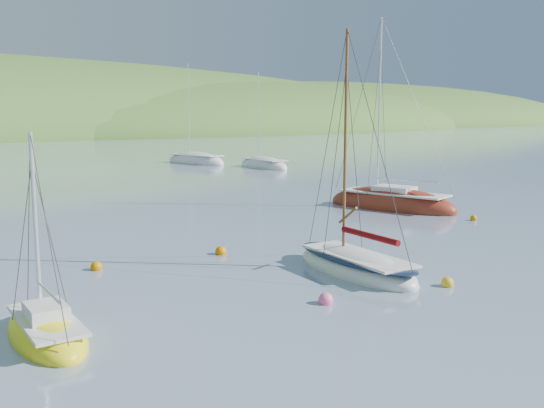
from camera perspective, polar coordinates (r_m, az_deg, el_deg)
ground at (r=21.84m, az=13.13°, el=-8.30°), size 700.00×700.00×0.00m
daysailer_white at (r=24.31m, az=7.87°, el=-5.84°), size 3.11×6.82×10.14m
sloop_red at (r=40.47m, az=11.17°, el=-0.08°), size 5.13×9.47×13.32m
sailboat_yellow at (r=18.45m, az=-20.44°, el=-11.29°), size 2.18×4.85×6.29m
distant_sloop_b at (r=74.87m, az=-7.18°, el=3.97°), size 5.12×9.67×13.11m
distant_sloop_d at (r=68.78m, az=-0.81°, el=3.61°), size 3.19×8.29×11.69m
mooring_buoys at (r=24.94m, az=2.49°, el=-5.65°), size 22.18×10.47×0.51m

